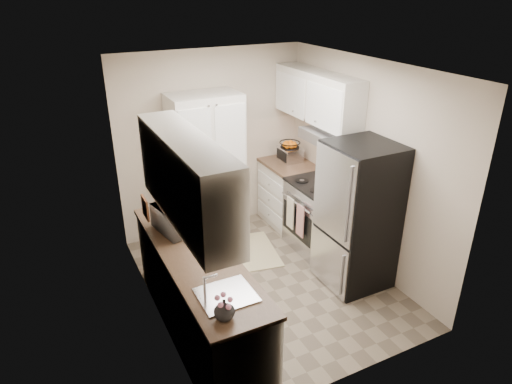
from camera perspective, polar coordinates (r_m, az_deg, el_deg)
ground at (r=5.54m, az=1.31°, el=-11.09°), size 3.20×3.20×0.00m
room_shell at (r=4.75m, az=1.37°, el=4.89°), size 2.64×3.24×2.52m
pantry_cabinet at (r=6.04m, az=-6.14°, el=2.83°), size 0.90×0.55×2.00m
base_cabinet_left at (r=4.64m, az=-7.18°, el=-12.60°), size 0.60×2.30×0.88m
countertop_left at (r=4.38m, az=-7.50°, el=-7.81°), size 0.63×2.33×0.04m
base_cabinet_right at (r=6.63m, az=4.09°, el=-0.29°), size 0.60×0.80×0.88m
countertop_right at (r=6.45m, az=4.22°, el=3.42°), size 0.63×0.83×0.04m
electric_range at (r=6.01m, az=7.85°, el=-2.87°), size 0.71×0.78×1.13m
refrigerator at (r=5.26m, az=12.63°, el=-2.93°), size 0.70×0.72×1.70m
microwave at (r=4.71m, az=-10.03°, el=-3.33°), size 0.42×0.54×0.27m
wine_bottle at (r=5.00m, az=-11.24°, el=-1.62°), size 0.07×0.07×0.28m
flower_vase at (r=3.54m, az=-3.99°, el=-14.44°), size 0.21×0.21×0.17m
cutting_board at (r=5.23m, az=-10.13°, el=-0.03°), size 0.07×0.26×0.33m
toaster_oven at (r=6.52m, az=4.25°, el=4.77°), size 0.27×0.34×0.20m
fruit_basket at (r=6.47m, az=4.25°, el=6.09°), size 0.35×0.35×0.12m
kitchen_mat at (r=6.08m, az=-0.32°, el=-7.39°), size 0.72×0.99×0.01m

